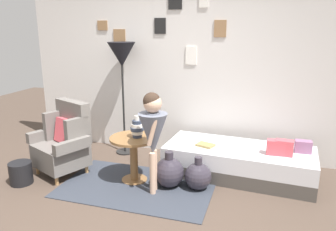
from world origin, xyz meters
name	(u,v)px	position (x,y,z in m)	size (l,w,h in m)	color
ground_plane	(128,214)	(0.00, 0.00, 0.00)	(12.00, 12.00, 0.00)	#4C3D33
gallery_wall	(178,69)	(0.00, 1.95, 1.30)	(4.80, 0.12, 2.60)	silver
rug	(137,186)	(-0.14, 0.60, 0.01)	(1.86, 1.15, 0.01)	#333842
armchair	(64,142)	(-1.23, 0.72, 0.44)	(0.89, 0.80, 0.97)	tan
daybed	(238,162)	(1.02, 1.29, 0.20)	(1.95, 0.93, 0.40)	#4C4742
pillow_head	(303,147)	(1.79, 1.35, 0.48)	(0.20, 0.12, 0.15)	gray
pillow_mid	(284,148)	(1.56, 1.18, 0.50)	(0.21, 0.12, 0.19)	#D64C56
pillow_back	(276,147)	(1.46, 1.17, 0.49)	(0.21, 0.12, 0.18)	#D64C56
side_table	(134,150)	(-0.24, 0.75, 0.42)	(0.59, 0.59, 0.59)	olive
vase_striped	(137,128)	(-0.19, 0.77, 0.71)	(0.17, 0.17, 0.28)	#2D384C
floor_lamp	(122,58)	(-0.77, 1.62, 1.47)	(0.41, 0.41, 1.71)	black
person_child	(153,129)	(0.10, 0.54, 0.79)	(0.34, 0.34, 1.22)	#D8AD8E
book_on_daybed	(205,145)	(0.59, 1.20, 0.42)	(0.22, 0.16, 0.03)	#99824D
demijohn_near	(169,172)	(0.23, 0.73, 0.19)	(0.37, 0.37, 0.46)	#332D38
demijohn_far	(198,176)	(0.59, 0.77, 0.17)	(0.33, 0.33, 0.42)	#332D38
magazine_basket	(21,173)	(-1.58, 0.25, 0.14)	(0.28, 0.28, 0.28)	black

